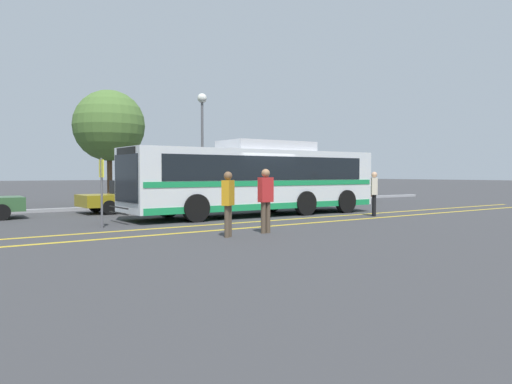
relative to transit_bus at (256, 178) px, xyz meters
name	(u,v)px	position (x,y,z in m)	size (l,w,h in m)	color
ground_plane	(256,216)	(-0.25, -0.31, -1.53)	(220.00, 220.00, 0.00)	#38383A
lane_strip_0	(290,219)	(-0.02, -2.20, -1.53)	(0.20, 30.95, 0.01)	gold
lane_strip_1	(317,222)	(-0.02, -3.70, -1.53)	(0.20, 30.95, 0.01)	gold
curb_strip	(180,205)	(-0.02, 6.81, -1.46)	(38.95, 0.36, 0.15)	#99999E
transit_bus	(256,178)	(0.00, 0.00, 0.00)	(11.31, 2.80, 3.05)	silver
parked_car_1	(136,196)	(-3.31, 4.65, -0.83)	(4.81, 1.95, 1.41)	olive
parked_car_2	(254,192)	(3.31, 4.81, -0.82)	(4.69, 2.19, 1.38)	black
parked_car_3	(339,191)	(9.44, 4.69, -0.84)	(4.34, 1.80, 1.34)	#4C3823
pedestrian_0	(266,196)	(-3.35, -5.12, -0.46)	(0.43, 0.24, 1.85)	brown
pedestrian_1	(228,200)	(-4.72, -5.24, -0.52)	(0.47, 0.43, 1.77)	brown
pedestrian_2	(374,191)	(3.59, -3.12, -0.51)	(0.44, 0.46, 1.79)	black
bus_stop_sign	(102,184)	(-6.75, -1.05, -0.13)	(0.07, 0.40, 2.21)	#59595E
street_lamp	(202,122)	(1.78, 7.60, 3.01)	(0.52, 0.52, 6.13)	#59595E
tree_0	(109,126)	(-2.63, 9.94, 2.75)	(3.82, 3.82, 6.21)	#513823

